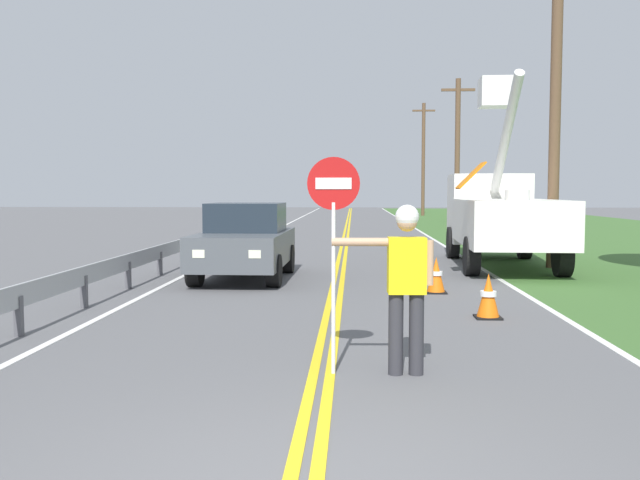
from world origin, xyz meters
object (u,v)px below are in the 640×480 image
object	(u,v)px
utility_bucket_truck	(499,212)
utility_pole_far	(423,157)
flagger_worker	(406,278)
utility_pole_mid	(457,150)
traffic_cone_mid	(436,276)
stop_sign_paddle	(334,216)
traffic_cone_lead	(488,297)
oncoming_sedan_nearest	(245,242)
utility_pole_near	(555,106)

from	to	relation	value
utility_bucket_truck	utility_pole_far	xyz separation A→B (m)	(1.68, 37.31, 3.27)
flagger_worker	utility_bucket_truck	world-z (taller)	utility_bucket_truck
utility_pole_mid	traffic_cone_mid	bearing A→B (deg)	-99.26
stop_sign_paddle	utility_pole_mid	bearing A→B (deg)	79.24
utility_pole_far	traffic_cone_lead	bearing A→B (deg)	-94.39
oncoming_sedan_nearest	utility_pole_near	xyz separation A→B (m)	(7.53, 2.63, 3.29)
flagger_worker	traffic_cone_lead	size ratio (longest dim) A/B	2.61
utility_pole_far	oncoming_sedan_nearest	bearing A→B (deg)	-101.14
traffic_cone_lead	traffic_cone_mid	distance (m)	2.69
stop_sign_paddle	traffic_cone_lead	world-z (taller)	stop_sign_paddle
traffic_cone_mid	traffic_cone_lead	bearing A→B (deg)	-79.46
oncoming_sedan_nearest	utility_pole_far	world-z (taller)	utility_pole_far
traffic_cone_lead	traffic_cone_mid	xyz separation A→B (m)	(-0.49, 2.64, 0.00)
oncoming_sedan_nearest	traffic_cone_lead	distance (m)	6.49
utility_pole_near	traffic_cone_mid	distance (m)	6.93
flagger_worker	traffic_cone_lead	bearing A→B (deg)	65.57
utility_bucket_truck	oncoming_sedan_nearest	distance (m)	7.15
utility_pole_far	flagger_worker	bearing A→B (deg)	-95.88
utility_bucket_truck	utility_pole_near	xyz separation A→B (m)	(1.22, -0.68, 2.73)
traffic_cone_lead	utility_pole_near	bearing A→B (deg)	67.44
traffic_cone_lead	utility_pole_mid	bearing A→B (deg)	82.65
traffic_cone_lead	utility_bucket_truck	bearing A→B (deg)	77.28
flagger_worker	utility_pole_near	xyz separation A→B (m)	(4.55, 10.64, 3.08)
utility_bucket_truck	traffic_cone_lead	bearing A→B (deg)	-102.72
utility_bucket_truck	traffic_cone_mid	size ratio (longest dim) A/B	9.85
stop_sign_paddle	utility_bucket_truck	bearing A→B (deg)	70.15
utility_bucket_truck	traffic_cone_lead	size ratio (longest dim) A/B	9.85
utility_pole_near	traffic_cone_mid	world-z (taller)	utility_pole_near
utility_pole_near	utility_pole_mid	world-z (taller)	utility_pole_mid
flagger_worker	oncoming_sedan_nearest	size ratio (longest dim) A/B	0.44
utility_pole_mid	utility_bucket_truck	bearing A→B (deg)	-95.09
oncoming_sedan_nearest	utility_pole_mid	bearing A→B (deg)	70.39
oncoming_sedan_nearest	traffic_cone_mid	xyz separation A→B (m)	(4.03, -1.99, -0.50)
utility_pole_near	utility_pole_mid	size ratio (longest dim) A/B	0.99
flagger_worker	traffic_cone_mid	bearing A→B (deg)	80.18
flagger_worker	utility_pole_mid	size ratio (longest dim) A/B	0.23
traffic_cone_mid	utility_pole_mid	bearing A→B (deg)	80.74
stop_sign_paddle	utility_pole_far	world-z (taller)	utility_pole_far
utility_bucket_truck	utility_pole_near	size ratio (longest dim) A/B	0.87
traffic_cone_mid	oncoming_sedan_nearest	bearing A→B (deg)	153.72
utility_pole_mid	traffic_cone_lead	world-z (taller)	utility_pole_mid
traffic_cone_mid	utility_bucket_truck	bearing A→B (deg)	66.68
utility_pole_mid	traffic_cone_lead	size ratio (longest dim) A/B	11.42
traffic_cone_lead	traffic_cone_mid	bearing A→B (deg)	100.54
oncoming_sedan_nearest	utility_pole_near	size ratio (longest dim) A/B	0.52
flagger_worker	oncoming_sedan_nearest	world-z (taller)	flagger_worker
stop_sign_paddle	oncoming_sedan_nearest	xyz separation A→B (m)	(-2.22, 8.04, -0.88)
stop_sign_paddle	utility_pole_near	bearing A→B (deg)	63.50
stop_sign_paddle	utility_pole_near	distance (m)	12.16
utility_pole_near	traffic_cone_lead	xyz separation A→B (m)	(-3.01, -7.26, -3.79)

